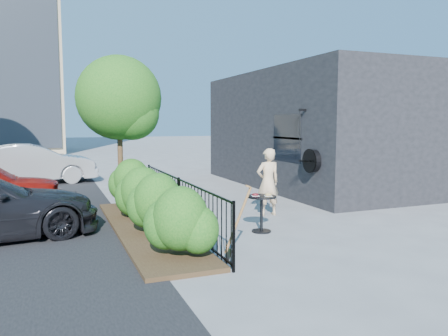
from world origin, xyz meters
name	(u,v)px	position (x,y,z in m)	size (l,w,h in m)	color
ground	(243,222)	(0.00, 0.00, 0.00)	(120.00, 120.00, 0.00)	gray
shop_building	(330,130)	(5.50, 4.50, 2.00)	(6.22, 9.00, 4.00)	black
fence	(179,202)	(-1.50, 0.00, 0.56)	(0.05, 6.05, 1.10)	black
planting_bed	(147,229)	(-2.20, 0.00, 0.04)	(1.30, 6.00, 0.08)	#382616
shrubs	(150,197)	(-2.10, 0.10, 0.70)	(1.10, 5.60, 1.24)	#135516
patio_tree	(122,103)	(-2.24, 2.76, 2.76)	(2.20, 2.20, 3.94)	#3F2B19
cafe_table	(262,207)	(-0.01, -0.96, 0.52)	(0.60, 0.60, 0.81)	black
woman	(268,182)	(0.87, 0.45, 0.82)	(0.60, 0.39, 1.64)	#DBB88E
shovel	(236,228)	(-1.25, -2.52, 0.56)	(0.49, 0.17, 1.28)	brown
car_silver	(33,164)	(-4.64, 8.56, 0.74)	(1.56, 4.47, 1.47)	#A9AAAE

